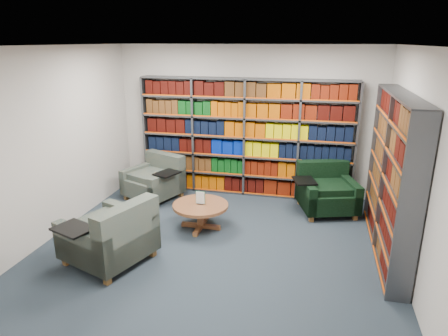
% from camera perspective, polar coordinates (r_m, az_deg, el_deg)
% --- Properties ---
extents(room_shell, '(5.02, 5.02, 2.82)m').
position_cam_1_polar(room_shell, '(5.28, -1.50, 1.68)').
color(room_shell, black).
rests_on(room_shell, ground).
extents(bookshelf_back, '(4.00, 0.28, 2.20)m').
position_cam_1_polar(bookshelf_back, '(7.56, 3.04, 4.27)').
color(bookshelf_back, '#47494F').
rests_on(bookshelf_back, ground).
extents(bookshelf_right, '(0.28, 2.50, 2.20)m').
position_cam_1_polar(bookshelf_right, '(5.87, 22.85, -1.16)').
color(bookshelf_right, '#47494F').
rests_on(bookshelf_right, ground).
extents(chair_teal_left, '(1.18, 1.15, 0.80)m').
position_cam_1_polar(chair_teal_left, '(7.68, -9.62, -1.77)').
color(chair_teal_left, '#0B2731').
rests_on(chair_teal_left, ground).
extents(chair_green_right, '(1.19, 1.14, 0.82)m').
position_cam_1_polar(chair_green_right, '(7.21, 14.30, -3.33)').
color(chair_green_right, black).
rests_on(chair_green_right, ground).
extents(chair_teal_front, '(1.25, 1.30, 0.89)m').
position_cam_1_polar(chair_teal_front, '(5.57, -15.56, -9.63)').
color(chair_teal_front, '#0B2731').
rests_on(chair_teal_front, ground).
extents(coffee_table, '(0.88, 0.88, 0.62)m').
position_cam_1_polar(coffee_table, '(6.32, -3.38, -5.87)').
color(coffee_table, brown).
rests_on(coffee_table, ground).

